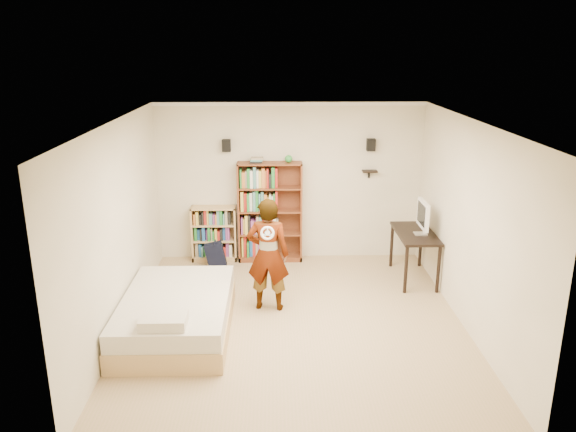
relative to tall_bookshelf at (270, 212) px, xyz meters
name	(u,v)px	position (x,y,z in m)	size (l,w,h in m)	color
ground	(295,323)	(0.34, -2.34, -0.86)	(4.50, 5.00, 0.01)	tan
room_shell	(295,197)	(0.34, -2.34, 0.90)	(4.52, 5.02, 2.71)	silver
crown_molding	(295,124)	(0.34, -2.34, 1.81)	(4.50, 5.00, 0.06)	white
speaker_left	(226,145)	(-0.71, 0.06, 1.14)	(0.14, 0.12, 0.20)	black
speaker_right	(371,145)	(1.69, 0.06, 1.14)	(0.14, 0.12, 0.20)	black
wall_shelf	(370,171)	(1.69, 0.07, 0.69)	(0.25, 0.16, 0.03)	black
tall_bookshelf	(270,212)	(0.00, 0.00, 0.00)	(1.09, 0.32, 1.72)	brown
low_bookshelf	(214,234)	(-0.97, 0.02, -0.38)	(0.76, 0.29, 0.96)	tan
computer_desk	(414,256)	(2.28, -0.89, -0.47)	(0.57, 1.15, 0.78)	black
imac	(421,218)	(2.33, -0.99, 0.19)	(0.11, 0.53, 0.53)	white
daybed	(176,309)	(-1.21, -2.53, -0.55)	(1.37, 2.11, 0.62)	beige
person	(268,255)	(-0.02, -1.88, -0.05)	(0.59, 0.39, 1.62)	black
wii_wheel	(267,233)	(-0.02, -2.18, 0.37)	(0.19, 0.19, 0.03)	white
navy_bag	(215,255)	(-0.92, -0.34, -0.64)	(0.33, 0.21, 0.45)	black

